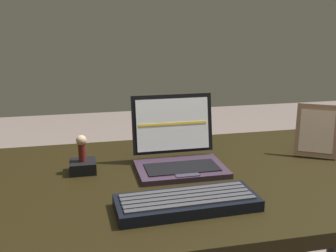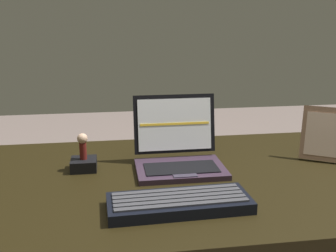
{
  "view_description": "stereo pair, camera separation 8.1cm",
  "coord_description": "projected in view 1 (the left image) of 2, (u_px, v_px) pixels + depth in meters",
  "views": [
    {
      "loc": [
        -0.37,
        -1.03,
        1.16
      ],
      "look_at": [
        -0.13,
        0.06,
        0.86
      ],
      "focal_mm": 42.91,
      "sensor_mm": 36.0,
      "label": 1
    },
    {
      "loc": [
        -0.29,
        -1.04,
        1.16
      ],
      "look_at": [
        -0.13,
        0.06,
        0.86
      ],
      "focal_mm": 42.91,
      "sensor_mm": 36.0,
      "label": 2
    }
  ],
  "objects": [
    {
      "name": "figurine",
      "position": [
        82.0,
        146.0,
        1.14
      ],
      "size": [
        0.03,
        0.03,
        0.08
      ],
      "color": "#571713",
      "rests_on": "figurine_stand"
    },
    {
      "name": "desk",
      "position": [
        214.0,
        193.0,
        1.17
      ],
      "size": [
        1.44,
        0.75,
        0.73
      ],
      "color": "black",
      "rests_on": "ground"
    },
    {
      "name": "figurine_stand",
      "position": [
        83.0,
        167.0,
        1.16
      ],
      "size": [
        0.07,
        0.07,
        0.03
      ],
      "primitive_type": "cube",
      "color": "black",
      "rests_on": "desk"
    },
    {
      "name": "photo_frame",
      "position": [
        317.0,
        131.0,
        1.28
      ],
      "size": [
        0.14,
        0.11,
        0.17
      ],
      "color": "#84624C",
      "rests_on": "desk"
    },
    {
      "name": "external_keyboard",
      "position": [
        187.0,
        202.0,
        0.94
      ],
      "size": [
        0.34,
        0.14,
        0.03
      ],
      "color": "black",
      "rests_on": "desk"
    },
    {
      "name": "laptop_front",
      "position": [
        178.0,
        154.0,
        1.19
      ],
      "size": [
        0.26,
        0.21,
        0.21
      ],
      "color": "#312232",
      "rests_on": "desk"
    }
  ]
}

